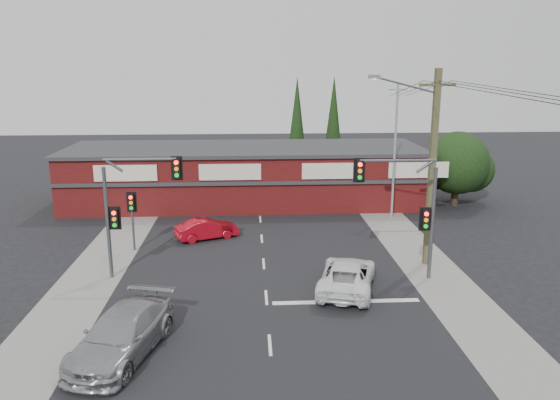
{
  "coord_description": "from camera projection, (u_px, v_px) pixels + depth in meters",
  "views": [
    {
      "loc": [
        -0.66,
        -23.52,
        10.1
      ],
      "look_at": [
        0.83,
        3.0,
        3.55
      ],
      "focal_mm": 35.0,
      "sensor_mm": 36.0,
      "label": 1
    }
  ],
  "objects": [
    {
      "name": "traffic_mast_right",
      "position": [
        410.0,
        200.0,
        25.66
      ],
      "size": [
        3.96,
        0.27,
        5.97
      ],
      "color": "#47494C",
      "rests_on": "ground"
    },
    {
      "name": "tree_cluster",
      "position": [
        457.0,
        166.0,
        40.33
      ],
      "size": [
        5.9,
        5.1,
        5.5
      ],
      "color": "#2D2116",
      "rests_on": "ground"
    },
    {
      "name": "pedestal_signal",
      "position": [
        132.0,
        209.0,
        30.11
      ],
      "size": [
        0.55,
        0.27,
        3.38
      ],
      "color": "#47494C",
      "rests_on": "ground"
    },
    {
      "name": "white_suv",
      "position": [
        347.0,
        275.0,
        25.12
      ],
      "size": [
        3.64,
        5.55,
        1.42
      ],
      "primitive_type": "imported",
      "rotation": [
        0.0,
        0.0,
        2.87
      ],
      "color": "white",
      "rests_on": "ground"
    },
    {
      "name": "ground",
      "position": [
        266.0,
        290.0,
        25.25
      ],
      "size": [
        120.0,
        120.0,
        0.0
      ],
      "primitive_type": "plane",
      "color": "black",
      "rests_on": "ground"
    },
    {
      "name": "power_lines",
      "position": [
        484.0,
        94.0,
        21.16
      ],
      "size": [
        2.01,
        29.0,
        1.22
      ],
      "color": "black",
      "rests_on": "ground"
    },
    {
      "name": "stop_line",
      "position": [
        346.0,
        302.0,
        23.99
      ],
      "size": [
        6.5,
        0.35,
        0.01
      ],
      "primitive_type": "cube",
      "color": "silver",
      "rests_on": "ground"
    },
    {
      "name": "red_sedan",
      "position": [
        207.0,
        229.0,
        32.64
      ],
      "size": [
        3.94,
        2.69,
        1.23
      ],
      "primitive_type": "imported",
      "rotation": [
        0.0,
        0.0,
        1.98
      ],
      "color": "#A60A16",
      "rests_on": "ground"
    },
    {
      "name": "road_strip",
      "position": [
        263.0,
        254.0,
        30.1
      ],
      "size": [
        14.0,
        70.0,
        0.01
      ],
      "primitive_type": "cube",
      "color": "black",
      "rests_on": "ground"
    },
    {
      "name": "shop_building",
      "position": [
        245.0,
        174.0,
        41.15
      ],
      "size": [
        27.3,
        8.4,
        4.22
      ],
      "color": "#440D0E",
      "rests_on": "ground"
    },
    {
      "name": "verge_left",
      "position": [
        107.0,
        257.0,
        29.64
      ],
      "size": [
        3.0,
        70.0,
        0.02
      ],
      "primitive_type": "cube",
      "color": "gray",
      "rests_on": "ground"
    },
    {
      "name": "conifer_near",
      "position": [
        297.0,
        120.0,
        47.4
      ],
      "size": [
        1.8,
        1.8,
        9.25
      ],
      "color": "#2D2116",
      "rests_on": "ground"
    },
    {
      "name": "steel_pole",
      "position": [
        395.0,
        149.0,
        36.25
      ],
      "size": [
        1.2,
        0.16,
        9.0
      ],
      "color": "gray",
      "rests_on": "ground"
    },
    {
      "name": "traffic_mast_left",
      "position": [
        129.0,
        199.0,
        25.91
      ],
      "size": [
        3.77,
        0.27,
        5.97
      ],
      "color": "#47494C",
      "rests_on": "ground"
    },
    {
      "name": "silver_suv",
      "position": [
        122.0,
        334.0,
        19.43
      ],
      "size": [
        3.6,
        5.92,
        1.6
      ],
      "primitive_type": "imported",
      "rotation": [
        0.0,
        0.0,
        -0.26
      ],
      "color": "#9B9DA0",
      "rests_on": "ground"
    },
    {
      "name": "conifer_far",
      "position": [
        333.0,
        118.0,
        49.53
      ],
      "size": [
        1.8,
        1.8,
        9.25
      ],
      "color": "#2D2116",
      "rests_on": "ground"
    },
    {
      "name": "utility_pole",
      "position": [
        430.0,
        162.0,
        27.31
      ],
      "size": [
        4.38,
        0.59,
        10.0
      ],
      "color": "brown",
      "rests_on": "ground"
    },
    {
      "name": "lane_dashes",
      "position": [
        263.0,
        250.0,
        30.65
      ],
      "size": [
        0.12,
        48.74,
        0.01
      ],
      "color": "silver",
      "rests_on": "ground"
    },
    {
      "name": "verge_right",
      "position": [
        414.0,
        251.0,
        30.56
      ],
      "size": [
        3.0,
        70.0,
        0.02
      ],
      "primitive_type": "cube",
      "color": "gray",
      "rests_on": "ground"
    }
  ]
}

